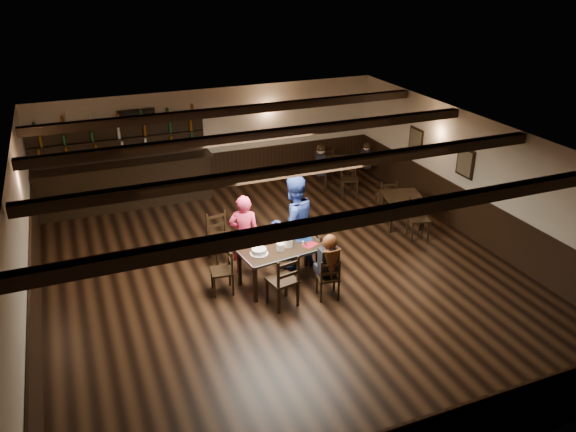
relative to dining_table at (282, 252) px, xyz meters
name	(u,v)px	position (x,y,z in m)	size (l,w,h in m)	color
ground	(285,276)	(0.14, 0.20, -0.67)	(10.00, 10.00, 0.00)	black
room_shell	(285,194)	(0.15, 0.24, 1.07)	(9.02, 10.02, 2.71)	beige
dining_table	(282,252)	(0.00, 0.00, 0.00)	(1.68, 0.99, 0.75)	black
chair_near_left	(285,278)	(-0.25, -0.77, -0.08)	(0.55, 0.53, 1.02)	black
chair_near_right	(329,276)	(0.58, -0.83, -0.19)	(0.45, 0.44, 0.83)	black
chair_end_left	(226,267)	(-1.07, 0.12, -0.15)	(0.45, 0.46, 0.89)	black
chair_end_right	(323,249)	(0.90, 0.12, -0.18)	(0.46, 0.47, 0.85)	black
chair_far_pushed	(219,232)	(-0.83, 1.42, -0.09)	(0.55, 0.53, 1.00)	black
woman_pink	(244,235)	(-0.52, 0.68, 0.15)	(0.60, 0.39, 1.64)	#DE345E
man_blue	(293,223)	(0.45, 0.54, 0.29)	(0.94, 0.73, 1.93)	navy
seated_person	(329,257)	(0.60, -0.78, 0.17)	(0.35, 0.52, 0.85)	black
cake	(259,252)	(-0.47, -0.04, 0.13)	(0.34, 0.34, 0.11)	white
plate_stack_a	(281,247)	(-0.05, -0.06, 0.15)	(0.15, 0.15, 0.14)	white
plate_stack_b	(288,241)	(0.14, 0.04, 0.18)	(0.17, 0.17, 0.20)	white
tea_light	(278,244)	(-0.02, 0.14, 0.10)	(0.04, 0.04, 0.06)	#A5A8AD
salt_shaker	(303,243)	(0.41, -0.04, 0.12)	(0.03, 0.03, 0.09)	silver
pepper_shaker	(306,244)	(0.45, -0.07, 0.12)	(0.04, 0.04, 0.09)	#A5A8AD
drink_glass	(290,240)	(0.24, 0.18, 0.13)	(0.06, 0.06, 0.10)	silver
menu_red	(310,245)	(0.54, -0.07, 0.08)	(0.28, 0.20, 0.00)	maroon
menu_blue	(304,239)	(0.52, 0.20, 0.08)	(0.33, 0.23, 0.00)	#0D1E44
bar_counter	(125,178)	(-2.24, 4.92, 0.05)	(4.38, 0.70, 2.20)	black
back_table_a	(402,199)	(3.50, 1.33, -0.02)	(1.04, 1.04, 0.75)	black
back_table_b	(337,164)	(3.21, 4.08, -0.02)	(1.09, 1.09, 0.75)	black
bg_patron_left	(320,159)	(2.67, 4.01, 0.19)	(0.34, 0.44, 0.79)	black
bg_patron_right	(366,155)	(4.05, 4.02, 0.13)	(0.26, 0.36, 0.68)	black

